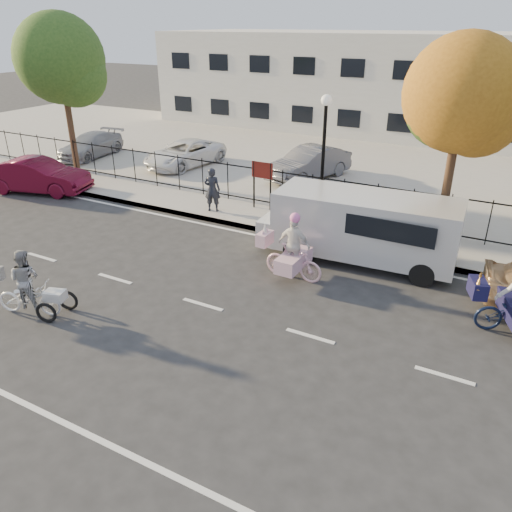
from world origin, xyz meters
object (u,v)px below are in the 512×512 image
Objects in this scene: lamppost at (324,137)px; unicorn_bike at (293,255)px; lot_car_b at (185,153)px; zebra_trike at (28,290)px; white_van at (362,225)px; lot_car_a at (91,145)px; red_sedan at (38,176)px; pedestrian at (212,190)px; lot_car_c at (309,163)px.

lamppost reaches higher than unicorn_bike.
lamppost is 0.98× the size of lot_car_b.
white_van reaches higher than zebra_trike.
unicorn_bike is 16.58m from lot_car_a.
zebra_trike is at bearing -113.71° from lamppost.
white_van is (2.21, -2.30, -1.97)m from lamppost.
white_van is 12.32m from lot_car_b.
unicorn_bike is 0.48× the size of lot_car_a.
white_van reaches higher than unicorn_bike.
lot_car_b reaches higher than lot_car_a.
zebra_trike reaches higher than red_sedan.
pedestrian is at bearing 57.23° from unicorn_bike.
unicorn_bike is 0.45× the size of lot_car_b.
lot_car_b is at bearing -64.53° from pedestrian.
lamppost is at bearing -17.59° from lot_car_a.
lot_car_c reaches higher than lot_car_b.
lot_car_a is at bearing -40.47° from pedestrian.
lamppost is 2.62× the size of pedestrian.
white_van is 14.05m from red_sedan.
lot_car_a is 5.50m from lot_car_b.
pedestrian is (-3.86, -1.09, -2.14)m from lamppost.
red_sedan is 2.62× the size of pedestrian.
lamppost is at bearing -42.19° from zebra_trike.
lamppost is 1.01× the size of lot_car_c.
pedestrian is at bearing 165.24° from white_van.
lot_car_a is at bearing 158.81° from white_van.
zebra_trike is 6.90m from unicorn_bike.
white_van is 1.37× the size of red_sedan.
lot_car_c is (1.52, 5.62, -0.12)m from pedestrian.
lot_car_b is at bearing 147.48° from white_van.
lot_car_c is (6.22, 0.85, 0.09)m from lot_car_b.
lot_car_c is at bearing -25.48° from zebra_trike.
red_sedan is 1.01× the size of lot_car_c.
lot_car_c is at bearing 120.20° from white_van.
unicorn_bike is at bearing -31.86° from lot_car_a.
white_van is at bearing -106.10° from red_sedan.
white_van is at bearing -60.68° from zebra_trike.
red_sedan is at bearing -73.29° from lot_car_a.
lot_car_b is (-4.54, 12.86, 0.09)m from zebra_trike.
lot_car_a is at bearing 21.14° from zebra_trike.
lot_car_a is at bearing -152.81° from lot_car_c.
pedestrian reaches higher than zebra_trike.
pedestrian is at bearing -164.26° from lamppost.
lot_car_c is at bearing -124.25° from pedestrian.
white_van is at bearing 149.61° from pedestrian.
white_van reaches higher than lot_car_b.
zebra_trike is 0.47× the size of lot_car_c.
lot_car_c is (-4.55, 6.83, -0.29)m from white_van.
zebra_trike is 1.22× the size of pedestrian.
lot_car_a is at bearing -163.66° from lot_car_b.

